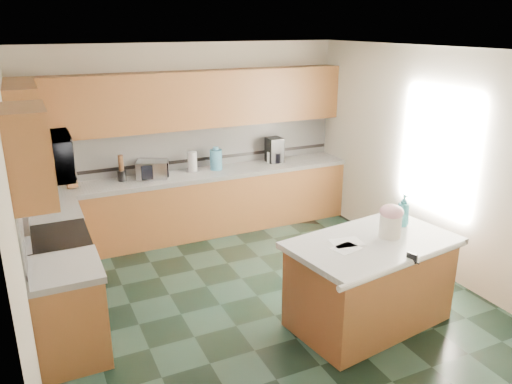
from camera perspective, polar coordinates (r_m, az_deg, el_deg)
floor at (r=5.80m, az=0.13°, el=-11.77°), size 4.60×4.60×0.00m
ceiling at (r=5.00m, az=0.15°, el=15.94°), size 4.60×4.60×0.00m
wall_back at (r=7.34m, az=-7.65°, el=6.02°), size 4.60×0.04×2.70m
wall_front at (r=3.45m, az=17.03°, el=-9.65°), size 4.60×0.04×2.70m
wall_left at (r=4.80m, az=-25.84°, el=-2.63°), size 0.04×4.60×2.70m
wall_right at (r=6.54m, az=18.89°, el=3.61°), size 0.04×4.60×2.70m
back_base_cab at (r=7.30m, az=-6.57°, el=-1.52°), size 4.60×0.60×0.86m
back_countertop at (r=7.16m, az=-6.71°, el=1.93°), size 4.60×0.64×0.06m
back_upper_cab at (r=7.06m, az=-7.39°, el=10.41°), size 4.60×0.33×0.78m
back_backsplash at (r=7.33m, az=-7.53°, el=5.10°), size 4.60×0.02×0.63m
back_accent_band at (r=7.38m, az=-7.46°, el=3.62°), size 4.60×0.01×0.05m
left_base_cab_rear at (r=6.33m, az=-21.88°, el=-6.10°), size 0.60×0.82×0.86m
left_counter_rear at (r=6.16m, az=-22.39°, el=-2.21°), size 0.64×0.82×0.06m
left_base_cab_front at (r=4.96m, az=-20.54°, el=-13.01°), size 0.60×0.72×0.86m
left_counter_front at (r=4.75m, az=-21.17°, el=-8.26°), size 0.64×0.72×0.06m
left_backsplash at (r=5.35m, az=-25.38°, el=-1.77°), size 0.02×2.30×0.63m
left_accent_band at (r=5.42m, az=-25.03°, el=-3.69°), size 0.01×2.30×0.05m
left_upper_cab_rear at (r=6.03m, az=-24.99°, el=7.41°), size 0.33×1.09×0.78m
left_upper_cab_front at (r=4.40m, az=-24.50°, el=3.83°), size 0.33×0.72×0.78m
range_body at (r=5.61m, az=-21.28°, el=-9.16°), size 0.60×0.76×0.88m
range_oven_door at (r=5.64m, az=-18.28°, el=-9.09°), size 0.02×0.68×0.55m
range_cooktop at (r=5.42m, az=-21.85°, el=-4.84°), size 0.62×0.78×0.04m
range_handle at (r=5.48m, az=-18.38°, el=-5.52°), size 0.02×0.66×0.02m
range_backguard at (r=5.38m, az=-24.76°, el=-4.04°), size 0.06×0.76×0.18m
microwave at (r=5.17m, az=-22.96°, el=3.67°), size 0.50×0.73×0.41m
island_base at (r=5.27m, az=12.85°, el=-10.28°), size 1.66×1.10×0.86m
island_top at (r=5.06m, az=13.22°, el=-5.72°), size 1.77×1.21×0.06m
island_bullnose at (r=4.73m, az=16.89°, el=-7.87°), size 1.64×0.30×0.06m
treat_jar at (r=5.14m, az=15.10°, el=-3.75°), size 0.24×0.24×0.23m
treat_jar_lid at (r=5.09m, az=15.24°, el=-2.20°), size 0.24×0.24×0.15m
treat_jar_knob at (r=5.07m, az=15.28°, el=-1.67°), size 0.08×0.03×0.03m
treat_jar_knob_end_l at (r=5.05m, az=14.94°, el=-1.74°), size 0.04×0.04×0.04m
treat_jar_knob_end_r at (r=5.10m, az=15.62°, el=-1.60°), size 0.04×0.04×0.04m
soap_bottle_island at (r=5.43m, az=16.49°, el=-2.01°), size 0.14×0.14×0.35m
paper_sheet_a at (r=4.83m, az=10.28°, el=-6.36°), size 0.30×0.25×0.00m
paper_sheet_b at (r=4.95m, az=10.34°, el=-5.68°), size 0.33×0.27×0.00m
clamp_body at (r=4.77m, az=17.39°, el=-7.17°), size 0.06×0.10×0.09m
clamp_handle at (r=4.74m, az=17.84°, el=-7.65°), size 0.02×0.07×0.02m
knife_block at (r=6.86m, az=-20.38°, el=1.37°), size 0.15×0.19×0.25m
utensil_crock at (r=6.97m, az=-15.06°, el=1.82°), size 0.12×0.12×0.15m
utensil_bundle at (r=6.92m, az=-15.19°, el=3.24°), size 0.07×0.07×0.21m
toaster_oven at (r=7.00m, az=-11.74°, el=2.56°), size 0.49×0.42×0.24m
toaster_oven_door at (r=6.88m, az=-11.47°, el=2.28°), size 0.37×0.01×0.20m
paper_towel at (r=7.19m, az=-7.27°, el=3.46°), size 0.13×0.13×0.29m
paper_towel_base at (r=7.23m, az=-7.23°, el=2.39°), size 0.20×0.20×0.01m
water_jug at (r=7.26m, az=-4.59°, el=3.70°), size 0.18×0.18×0.29m
water_jug_neck at (r=7.22m, az=-4.62°, el=4.99°), size 0.08×0.08×0.04m
coffee_maker at (r=7.65m, az=2.12°, el=4.83°), size 0.22×0.24×0.38m
coffee_carafe at (r=7.63m, az=2.30°, el=3.94°), size 0.15×0.15×0.15m
soap_bottle_back at (r=7.61m, az=1.83°, el=4.30°), size 0.16×0.16×0.26m
soap_back_cap at (r=7.58m, az=1.84°, el=5.35°), size 0.02×0.02×0.03m
window_light_proxy at (r=6.35m, az=20.07°, el=4.44°), size 0.02×1.40×1.10m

